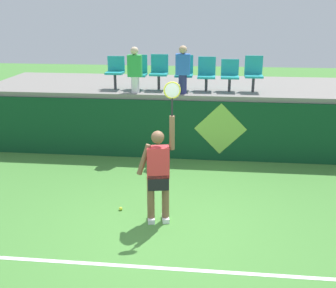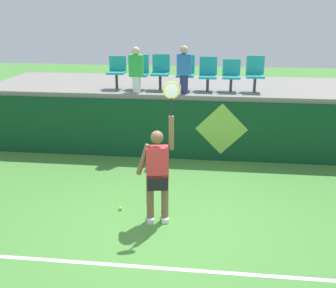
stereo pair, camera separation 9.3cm
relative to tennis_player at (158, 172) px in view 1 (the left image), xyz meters
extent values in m
plane|color=#478438|center=(0.12, -0.20, -0.95)|extent=(40.00, 40.00, 0.00)
cube|color=#0F4223|center=(0.12, 3.27, -0.20)|extent=(10.55, 0.20, 1.48)
cube|color=gray|center=(0.12, 4.74, 0.60)|extent=(10.55, 3.05, 0.12)
cube|color=white|center=(0.12, -1.40, -0.94)|extent=(9.50, 0.08, 0.01)
cube|color=white|center=(-0.13, -0.03, -0.91)|extent=(0.17, 0.28, 0.08)
cube|color=white|center=(0.12, 0.02, -0.91)|extent=(0.17, 0.28, 0.08)
cylinder|color=brown|center=(-0.13, -0.03, -0.52)|extent=(0.13, 0.13, 0.86)
cylinder|color=brown|center=(0.12, 0.02, -0.52)|extent=(0.13, 0.13, 0.86)
cube|color=black|center=(-0.01, 0.00, -0.17)|extent=(0.40, 0.28, 0.28)
cube|color=red|center=(-0.01, 0.00, 0.18)|extent=(0.42, 0.29, 0.54)
sphere|color=brown|center=(-0.01, 0.00, 0.62)|extent=(0.22, 0.22, 0.22)
cylinder|color=brown|center=(-0.24, -0.05, 0.23)|extent=(0.27, 0.14, 0.55)
cylinder|color=brown|center=(0.23, 0.04, 0.69)|extent=(0.09, 0.09, 0.58)
cylinder|color=black|center=(0.23, 0.04, 1.13)|extent=(0.03, 0.03, 0.30)
torus|color=gold|center=(0.23, 0.04, 1.41)|extent=(0.28, 0.08, 0.28)
ellipsoid|color=silver|center=(0.23, 0.04, 1.41)|extent=(0.24, 0.06, 0.24)
sphere|color=#D1E533|center=(-0.76, 0.32, -0.91)|extent=(0.07, 0.07, 0.07)
cylinder|color=white|center=(0.06, 3.37, 0.78)|extent=(0.07, 0.07, 0.25)
cylinder|color=#38383D|center=(-1.61, 3.84, 0.85)|extent=(0.07, 0.07, 0.39)
cube|color=teal|center=(-1.61, 3.84, 1.08)|extent=(0.44, 0.42, 0.05)
cube|color=teal|center=(-1.61, 4.03, 1.29)|extent=(0.44, 0.04, 0.37)
cylinder|color=#38383D|center=(-1.02, 3.84, 0.83)|extent=(0.07, 0.07, 0.35)
cube|color=teal|center=(-1.02, 3.84, 1.03)|extent=(0.44, 0.42, 0.05)
cube|color=teal|center=(-1.02, 4.03, 1.29)|extent=(0.44, 0.04, 0.46)
cylinder|color=#38383D|center=(-0.48, 3.84, 0.85)|extent=(0.07, 0.07, 0.38)
cube|color=teal|center=(-0.48, 3.84, 1.06)|extent=(0.44, 0.42, 0.05)
cube|color=teal|center=(-0.48, 4.03, 1.31)|extent=(0.44, 0.04, 0.45)
cylinder|color=#38383D|center=(0.15, 3.84, 0.84)|extent=(0.07, 0.07, 0.36)
cube|color=teal|center=(0.15, 3.84, 1.04)|extent=(0.44, 0.42, 0.05)
cube|color=teal|center=(0.15, 4.03, 1.29)|extent=(0.44, 0.04, 0.46)
cylinder|color=#38383D|center=(0.71, 3.84, 0.82)|extent=(0.07, 0.07, 0.33)
cube|color=teal|center=(0.71, 3.84, 1.01)|extent=(0.44, 0.42, 0.05)
cube|color=teal|center=(0.71, 4.03, 1.26)|extent=(0.44, 0.04, 0.45)
cylinder|color=#38383D|center=(1.29, 3.84, 0.83)|extent=(0.07, 0.07, 0.34)
cube|color=teal|center=(1.29, 3.84, 1.02)|extent=(0.44, 0.42, 0.05)
cube|color=teal|center=(1.29, 4.03, 1.24)|extent=(0.44, 0.04, 0.39)
cylinder|color=#38383D|center=(1.88, 3.84, 0.84)|extent=(0.07, 0.07, 0.37)
cube|color=teal|center=(1.88, 3.84, 1.05)|extent=(0.44, 0.42, 0.05)
cube|color=teal|center=(1.88, 4.03, 1.30)|extent=(0.44, 0.04, 0.45)
cylinder|color=navy|center=(0.15, 3.48, 0.89)|extent=(0.20, 0.20, 0.46)
cube|color=blue|center=(0.15, 3.48, 1.36)|extent=(0.34, 0.20, 0.49)
sphere|color=#DBAD84|center=(0.15, 3.48, 1.71)|extent=(0.20, 0.20, 0.20)
cylinder|color=white|center=(-1.02, 3.48, 0.85)|extent=(0.20, 0.20, 0.40)
cube|color=green|center=(-1.02, 3.48, 1.31)|extent=(0.34, 0.20, 0.52)
sphere|color=beige|center=(-1.02, 3.48, 1.67)|extent=(0.19, 0.19, 0.19)
cube|color=#0F4223|center=(1.10, 3.16, -0.94)|extent=(0.90, 0.01, 0.00)
plane|color=#8CC64C|center=(1.10, 3.16, -0.13)|extent=(1.27, 0.00, 1.27)
camera|label=1|loc=(0.88, -6.54, 2.72)|focal=44.37mm
camera|label=2|loc=(0.97, -6.53, 2.72)|focal=44.37mm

